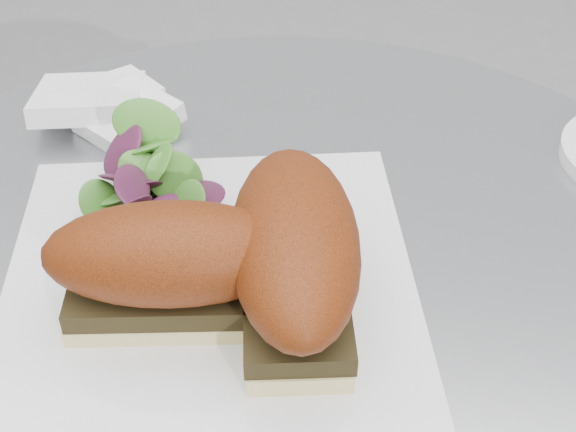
# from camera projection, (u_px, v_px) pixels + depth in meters

# --- Properties ---
(plate) EXTENTS (0.32, 0.32, 0.02)m
(plate) POSITION_uv_depth(u_px,v_px,m) (211.00, 285.00, 0.54)
(plate) COLOR white
(plate) RESTS_ON table
(sandwich_left) EXTENTS (0.16, 0.09, 0.08)m
(sandwich_left) POSITION_uv_depth(u_px,v_px,m) (172.00, 264.00, 0.48)
(sandwich_left) COLOR #EFE395
(sandwich_left) RESTS_ON plate
(sandwich_right) EXTENTS (0.11, 0.18, 0.08)m
(sandwich_right) POSITION_uv_depth(u_px,v_px,m) (295.00, 252.00, 0.49)
(sandwich_right) COLOR #EFE395
(sandwich_right) RESTS_ON plate
(salad) EXTENTS (0.10, 0.10, 0.05)m
(salad) POSITION_uv_depth(u_px,v_px,m) (164.00, 176.00, 0.57)
(salad) COLOR #468C2D
(salad) RESTS_ON plate
(napkin) EXTENTS (0.13, 0.13, 0.02)m
(napkin) POSITION_uv_depth(u_px,v_px,m) (109.00, 115.00, 0.70)
(napkin) COLOR white
(napkin) RESTS_ON table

